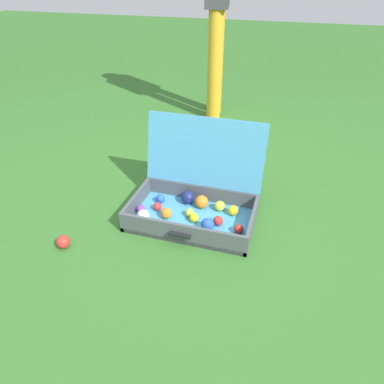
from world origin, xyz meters
The scene contains 3 objects.
ground_plane centered at (0.00, 0.00, 0.00)m, with size 16.00×16.00×0.00m, color #336B28.
open_suitcase centered at (-0.01, 0.14, 0.11)m, with size 0.66×0.50×0.50m.
stray_ball_on_grass centered at (-0.55, -0.30, 0.03)m, with size 0.07×0.07×0.07m, color red.
Camera 1 is at (0.44, -1.39, 1.19)m, focal length 33.30 mm.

